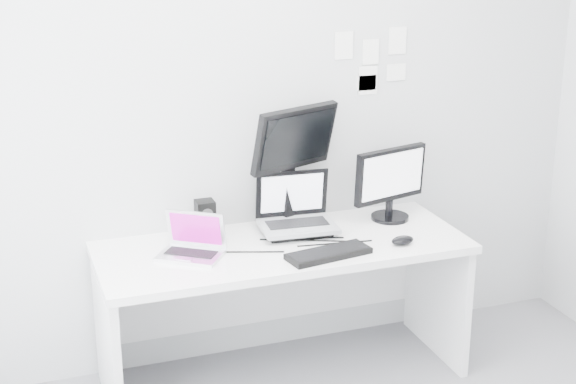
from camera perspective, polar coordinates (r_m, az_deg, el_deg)
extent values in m
plane|color=#B3B6B8|center=(4.33, -1.90, 5.83)|extent=(3.60, 0.00, 3.60)
cube|color=white|center=(4.35, -0.34, -7.92)|extent=(1.80, 0.70, 0.73)
cube|color=silver|center=(4.03, -6.53, -2.89)|extent=(0.36, 0.34, 0.22)
cube|color=black|center=(4.29, -5.49, -1.73)|extent=(0.11, 0.11, 0.18)
cube|color=#9D9FA4|center=(4.27, 0.67, -0.85)|extent=(0.39, 0.32, 0.31)
cube|color=black|center=(4.32, 0.26, 1.76)|extent=(0.51, 0.34, 0.65)
cube|color=black|center=(4.49, 6.83, 0.60)|extent=(0.47, 0.30, 0.40)
cube|color=black|center=(4.05, 2.69, -4.09)|extent=(0.42, 0.21, 0.03)
ellipsoid|color=black|center=(4.22, 7.57, -3.18)|extent=(0.14, 0.10, 0.04)
cube|color=white|center=(4.43, 3.72, 9.63)|extent=(0.10, 0.00, 0.14)
cube|color=white|center=(4.50, 5.49, 9.20)|extent=(0.09, 0.00, 0.13)
cube|color=white|center=(4.56, 7.24, 9.89)|extent=(0.10, 0.00, 0.14)
cube|color=white|center=(4.52, 5.19, 7.19)|extent=(0.11, 0.00, 0.08)
cube|color=white|center=(4.52, 5.30, 7.36)|extent=(0.11, 0.00, 0.15)
cube|color=white|center=(4.58, 7.15, 7.86)|extent=(0.11, 0.00, 0.09)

